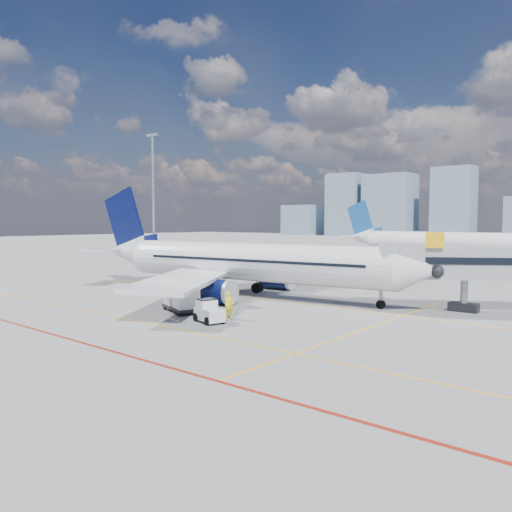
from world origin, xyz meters
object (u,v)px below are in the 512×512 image
Objects in this scene: main_aircraft at (238,262)px; cargo_dolly at (181,297)px; second_aircraft at (435,243)px; ramp_worker at (229,305)px; belt_loader at (188,289)px; baggage_tug at (209,311)px.

cargo_dolly is (2.47, -9.47, -2.02)m from main_aircraft.
second_aircraft is 65.07m from cargo_dolly.
main_aircraft is 18.48× the size of ramp_worker.
ramp_worker is at bearing -27.99° from belt_loader.
belt_loader is (-2.81, -58.33, -2.61)m from second_aircraft.
baggage_tug is at bearing -64.53° from main_aircraft.
second_aircraft is 6.79× the size of belt_loader.
ramp_worker is at bearing -75.24° from second_aircraft.
ramp_worker is at bearing -58.56° from main_aircraft.
second_aircraft is at bearing 113.71° from cargo_dolly.
second_aircraft reaches higher than ramp_worker.
second_aircraft is at bearing 84.02° from main_aircraft.
main_aircraft is at bearing -81.48° from second_aircraft.
second_aircraft is at bearing 25.21° from ramp_worker.
cargo_dolly is 2.18× the size of ramp_worker.
baggage_tug is at bearing 2.53° from cargo_dolly.
cargo_dolly is 0.75× the size of belt_loader.
cargo_dolly is at bearing 112.24° from ramp_worker.
main_aircraft is 11.85m from ramp_worker.
ramp_worker is (11.19, -6.23, 0.39)m from belt_loader.
main_aircraft is 13.22m from baggage_tug.
baggage_tug is 0.60× the size of cargo_dolly.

